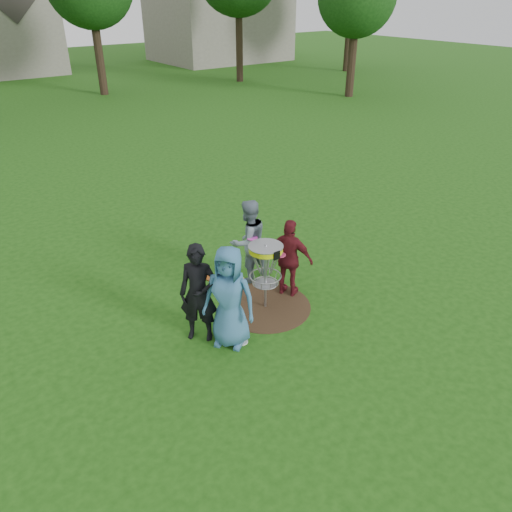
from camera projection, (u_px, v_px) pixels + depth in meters
ground at (265, 306)px, 9.83m from camera, size 100.00×100.00×0.00m
dirt_patch at (265, 306)px, 9.83m from camera, size 1.80×1.80×0.01m
player_blue at (229, 297)px, 8.42m from camera, size 1.03×1.09×1.87m
player_black at (199, 293)px, 8.55m from camera, size 0.79×0.78×1.84m
player_grey at (248, 241)px, 10.36m from camera, size 0.89×0.71×1.80m
player_maroon at (290, 258)px, 9.86m from camera, size 0.81×1.03×1.64m
disc_on_grass at (242, 342)px, 8.84m from camera, size 0.22×0.22×0.02m
disc_golf_basket at (266, 261)px, 9.35m from camera, size 0.66×0.67×1.38m
held_discs at (247, 261)px, 9.19m from camera, size 1.85×1.42×0.16m
house_row at (21, 10)px, 33.62m from camera, size 44.50×10.65×11.62m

